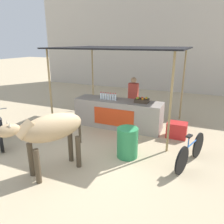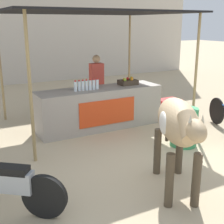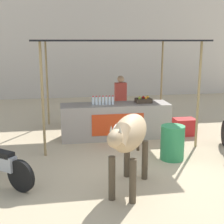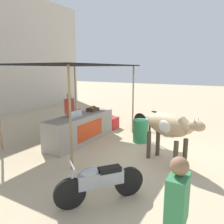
# 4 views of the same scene
# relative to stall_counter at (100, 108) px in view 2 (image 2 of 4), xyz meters

# --- Properties ---
(ground_plane) EXTENTS (60.00, 60.00, 0.00)m
(ground_plane) POSITION_rel_stall_counter_xyz_m (0.00, -2.20, -0.48)
(ground_plane) COLOR tan
(stall_counter) EXTENTS (3.00, 0.82, 0.96)m
(stall_counter) POSITION_rel_stall_counter_xyz_m (0.00, 0.00, 0.00)
(stall_counter) COLOR #9E9389
(stall_counter) RESTS_ON ground
(stall_awning) EXTENTS (4.20, 3.20, 2.69)m
(stall_awning) POSITION_rel_stall_counter_xyz_m (0.00, 0.30, 2.10)
(stall_awning) COLOR black
(stall_awning) RESTS_ON ground
(water_bottle_row) EXTENTS (0.61, 0.07, 0.25)m
(water_bottle_row) POSITION_rel_stall_counter_xyz_m (-0.35, -0.05, 0.59)
(water_bottle_row) COLOR silver
(water_bottle_row) RESTS_ON stall_counter
(fruit_crate) EXTENTS (0.44, 0.32, 0.18)m
(fruit_crate) POSITION_rel_stall_counter_xyz_m (0.81, 0.05, 0.55)
(fruit_crate) COLOR #3F3326
(fruit_crate) RESTS_ON stall_counter
(vendor_behind_counter) EXTENTS (0.34, 0.22, 1.65)m
(vendor_behind_counter) POSITION_rel_stall_counter_xyz_m (0.29, 0.75, 0.37)
(vendor_behind_counter) COLOR #383842
(vendor_behind_counter) RESTS_ON ground
(cooler_box) EXTENTS (0.60, 0.44, 0.48)m
(cooler_box) POSITION_rel_stall_counter_xyz_m (2.01, -0.10, -0.24)
(cooler_box) COLOR red
(cooler_box) RESTS_ON ground
(water_barrel) EXTENTS (0.54, 0.54, 0.79)m
(water_barrel) POSITION_rel_stall_counter_xyz_m (0.99, -1.85, -0.08)
(water_barrel) COLOR #2D8C51
(water_barrel) RESTS_ON ground
(cow) EXTENTS (1.16, 1.78, 1.44)m
(cow) POSITION_rel_stall_counter_xyz_m (-0.33, -3.17, 0.55)
(cow) COLOR tan
(cow) RESTS_ON ground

